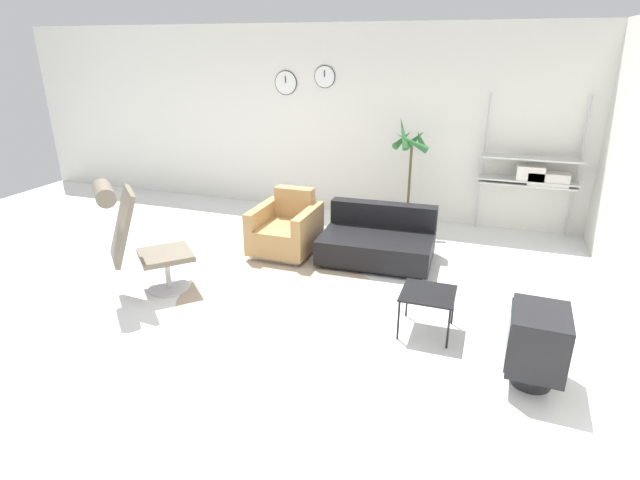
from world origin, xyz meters
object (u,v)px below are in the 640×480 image
at_px(armchair_red, 286,230).
at_px(shelf_unit, 535,175).
at_px(couch_low, 378,242).
at_px(potted_plant, 409,178).
at_px(lounge_chair, 135,231).
at_px(side_table, 428,296).
at_px(crt_television, 536,344).

height_order(armchair_red, shelf_unit, shelf_unit).
bearing_deg(armchair_red, couch_low, -173.17).
distance_m(couch_low, potted_plant, 1.44).
bearing_deg(couch_low, lounge_chair, 36.77).
relative_size(lounge_chair, side_table, 2.60).
bearing_deg(side_table, crt_television, -28.87).
height_order(side_table, potted_plant, potted_plant).
height_order(lounge_chair, shelf_unit, shelf_unit).
xyz_separation_m(side_table, potted_plant, (-0.71, 2.86, 0.36)).
bearing_deg(lounge_chair, shelf_unit, 83.53).
relative_size(side_table, potted_plant, 0.30).
height_order(armchair_red, couch_low, armchair_red).
xyz_separation_m(couch_low, shelf_unit, (1.78, 1.51, 0.64)).
bearing_deg(armchair_red, lounge_chair, 58.73).
bearing_deg(lounge_chair, potted_plant, 97.73).
height_order(armchair_red, potted_plant, potted_plant).
distance_m(armchair_red, side_table, 2.41).
height_order(couch_low, crt_television, couch_low).
distance_m(lounge_chair, couch_low, 2.82).
relative_size(lounge_chair, couch_low, 0.90).
relative_size(armchair_red, shelf_unit, 0.45).
distance_m(lounge_chair, armchair_red, 1.94).
bearing_deg(couch_low, side_table, 116.03).
bearing_deg(side_table, shelf_unit, 72.31).
bearing_deg(couch_low, crt_television, 128.13).
distance_m(armchair_red, couch_low, 1.17).
xyz_separation_m(crt_television, shelf_unit, (0.07, 3.51, 0.51)).
distance_m(side_table, potted_plant, 2.96).
relative_size(armchair_red, side_table, 1.79).
distance_m(potted_plant, shelf_unit, 1.68).
height_order(lounge_chair, side_table, lounge_chair).
height_order(side_table, shelf_unit, shelf_unit).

